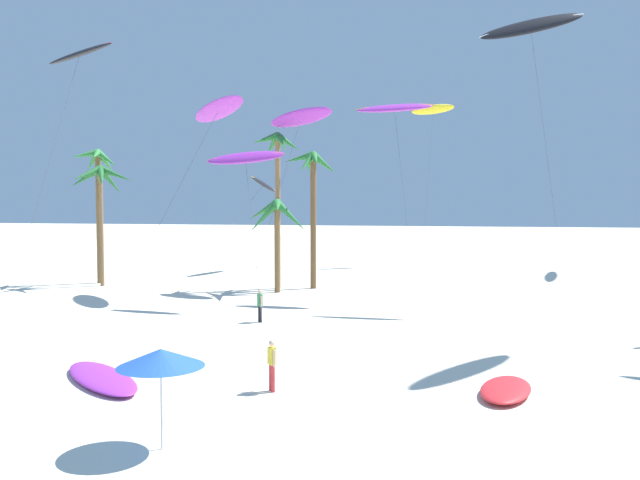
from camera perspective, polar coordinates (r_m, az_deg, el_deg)
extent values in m
cylinder|color=brown|center=(53.01, -18.17, 1.77)|extent=(0.41, 0.41, 9.75)
cone|color=#33843D|center=(52.54, -17.56, 6.53)|extent=(2.03, 0.92, 1.50)
cone|color=#33843D|center=(53.49, -17.67, 6.29)|extent=(1.22, 1.86, 1.77)
cone|color=#33843D|center=(53.63, -18.69, 6.26)|extent=(1.85, 1.28, 1.77)
cone|color=#33843D|center=(52.96, -19.30, 6.80)|extent=(1.96, 1.66, 0.96)
cone|color=#33843D|center=(52.15, -18.43, 6.85)|extent=(1.23, 2.10, 1.00)
cylinder|color=olive|center=(51.21, -17.99, 1.00)|extent=(0.29, 0.29, 8.47)
cone|color=#23662D|center=(50.61, -16.86, 5.30)|extent=(2.63, 0.60, 1.41)
cone|color=#23662D|center=(51.83, -17.28, 4.77)|extent=(1.27, 2.34, 2.16)
cone|color=#23662D|center=(52.14, -18.11, 4.75)|extent=(1.67, 2.25, 2.14)
cone|color=#23662D|center=(51.66, -19.20, 4.99)|extent=(2.56, 0.76, 1.76)
cone|color=#23662D|center=(50.40, -19.11, 5.27)|extent=(1.43, 2.65, 1.39)
cone|color=#23662D|center=(50.04, -18.00, 5.12)|extent=(1.81, 2.47, 1.69)
cylinder|color=olive|center=(47.28, -3.58, 2.32)|extent=(0.36, 0.36, 10.68)
cone|color=#287533|center=(47.10, -2.68, 8.19)|extent=(2.01, 0.89, 1.51)
cone|color=#287533|center=(48.24, -3.24, 8.16)|extent=(0.79, 2.04, 1.39)
cone|color=#287533|center=(48.09, -4.05, 7.99)|extent=(1.69, 1.75, 1.64)
cone|color=#287533|center=(47.07, -4.65, 8.47)|extent=(1.93, 1.70, 1.10)
cone|color=#287533|center=(46.57, -3.37, 8.39)|extent=(1.40, 2.04, 1.30)
cylinder|color=brown|center=(45.43, -3.64, -0.66)|extent=(0.38, 0.38, 6.05)
cone|color=#287533|center=(45.03, -2.46, 1.98)|extent=(2.38, 0.73, 2.26)
cone|color=#287533|center=(46.30, -2.88, 2.32)|extent=(1.35, 2.65, 1.85)
cone|color=#287533|center=(46.09, -4.83, 2.45)|extent=(2.67, 1.63, 1.65)
cone|color=#287533|center=(44.86, -4.75, 1.97)|extent=(2.10, 2.01, 2.26)
cone|color=#287533|center=(43.98, -3.64, 2.84)|extent=(1.24, 2.81, 1.02)
cylinder|color=brown|center=(47.28, -0.57, 1.53)|extent=(0.41, 0.41, 9.38)
cone|color=#287533|center=(47.18, 0.39, 6.43)|extent=(1.96, 0.60, 1.73)
cone|color=#287533|center=(48.03, 0.10, 6.57)|extent=(1.45, 2.10, 1.47)
cone|color=#287533|center=(48.15, -0.84, 6.48)|extent=(1.39, 2.07, 1.58)
cone|color=#287533|center=(47.53, -1.77, 6.91)|extent=(2.14, 0.58, 1.01)
cone|color=#287533|center=(46.60, -1.11, 6.54)|extent=(1.21, 2.07, 1.65)
cone|color=#287533|center=(46.38, -0.40, 6.82)|extent=(1.23, 2.18, 1.27)
ellipsoid|color=black|center=(47.65, -19.67, 14.60)|extent=(6.49, 3.93, 1.26)
ellipsoid|color=#EA5193|center=(47.65, -19.67, 14.64)|extent=(6.30, 3.30, 0.87)
cylinder|color=#4C4C51|center=(44.26, -22.17, 5.14)|extent=(1.08, 6.48, 15.57)
ellipsoid|color=purple|center=(45.18, -8.60, 10.84)|extent=(5.63, 5.55, 1.82)
ellipsoid|color=green|center=(45.19, -8.60, 10.88)|extent=(4.95, 4.95, 1.32)
cylinder|color=#4C4C51|center=(42.19, -12.53, 3.01)|extent=(3.80, 7.09, 12.04)
ellipsoid|color=black|center=(58.64, -4.81, 4.71)|extent=(1.65, 4.91, 1.91)
ellipsoid|color=yellow|center=(58.64, -4.81, 4.74)|extent=(1.14, 4.82, 1.47)
cylinder|color=#4C4C51|center=(55.00, -7.88, 0.79)|extent=(3.73, 8.85, 7.51)
ellipsoid|color=black|center=(42.36, 17.39, 16.84)|extent=(5.92, 1.26, 2.20)
ellipsoid|color=white|center=(42.37, 17.39, 16.90)|extent=(5.89, 0.69, 1.56)
cylinder|color=#4C4C51|center=(39.25, 18.75, 5.86)|extent=(1.69, 4.21, 16.11)
ellipsoid|color=purple|center=(42.53, 6.31, 11.03)|extent=(4.72, 1.30, 0.93)
ellipsoid|color=orange|center=(42.53, 6.31, 11.08)|extent=(4.80, 0.53, 0.55)
cylinder|color=#4C4C51|center=(39.49, 7.19, 2.88)|extent=(1.70, 5.25, 11.81)
ellipsoid|color=purple|center=(46.59, -1.62, 10.32)|extent=(4.97, 2.61, 1.90)
ellipsoid|color=green|center=(46.60, -1.62, 10.37)|extent=(4.75, 1.89, 1.25)
cylinder|color=#4C4C51|center=(45.59, -3.82, 2.93)|extent=(3.15, 2.14, 11.74)
ellipsoid|color=purple|center=(39.76, -6.32, 6.92)|extent=(4.87, 1.69, 1.30)
ellipsoid|color=#EA5193|center=(39.76, -6.32, 6.98)|extent=(4.92, 0.96, 0.78)
cylinder|color=#4C4C51|center=(36.56, -5.66, 0.32)|extent=(2.61, 5.88, 8.60)
ellipsoid|color=yellow|center=(65.75, 9.55, 10.83)|extent=(4.29, 2.98, 1.64)
ellipsoid|color=red|center=(65.75, 9.55, 10.86)|extent=(4.20, 2.57, 1.05)
cylinder|color=#4C4C51|center=(60.51, 9.10, 4.42)|extent=(0.66, 9.44, 14.67)
ellipsoid|color=purple|center=(24.87, -17.95, -11.00)|extent=(4.98, 4.93, 0.30)
ellipsoid|color=blue|center=(24.87, -17.96, -10.96)|extent=(2.71, 2.69, 0.18)
ellipsoid|color=red|center=(23.03, 15.42, -12.07)|extent=(2.21, 3.59, 0.35)
ellipsoid|color=orange|center=(23.02, 15.42, -12.03)|extent=(1.60, 1.74, 0.21)
cylinder|color=red|center=(22.50, -4.00, -11.60)|extent=(0.14, 0.14, 0.90)
cylinder|color=red|center=(22.65, -4.16, -11.50)|extent=(0.14, 0.14, 0.90)
cube|color=yellow|center=(22.39, -4.09, -9.73)|extent=(0.34, 0.36, 0.57)
cylinder|color=beige|center=(22.21, -3.88, -9.95)|extent=(0.09, 0.09, 0.56)
cylinder|color=beige|center=(22.59, -4.30, -9.72)|extent=(0.09, 0.09, 0.56)
sphere|color=beige|center=(22.30, -4.09, -8.68)|extent=(0.21, 0.21, 0.21)
cylinder|color=black|center=(34.76, -5.04, -6.28)|extent=(0.14, 0.14, 0.83)
cylinder|color=black|center=(34.91, -5.14, -6.23)|extent=(0.14, 0.14, 0.83)
cube|color=#338C4C|center=(34.72, -5.10, -5.08)|extent=(0.34, 0.36, 0.61)
cylinder|color=beige|center=(34.54, -4.98, -5.20)|extent=(0.09, 0.09, 0.56)
cylinder|color=beige|center=(34.92, -5.22, -5.10)|extent=(0.09, 0.09, 0.56)
sphere|color=beige|center=(34.66, -5.10, -4.36)|extent=(0.21, 0.21, 0.21)
cylinder|color=beige|center=(17.90, -13.25, -13.58)|extent=(0.05, 0.05, 2.16)
cone|color=blue|center=(17.57, -13.31, -9.66)|extent=(2.20, 2.20, 0.45)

